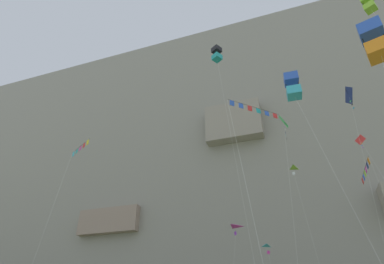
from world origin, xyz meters
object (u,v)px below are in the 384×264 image
(kite_box_low_right, at_px, (375,41))
(kite_diamond_upper_left, at_px, (367,151))
(kite_banner_far_right, at_px, (367,174))
(kite_delta_front_field, at_px, (291,176))
(kite_delta_mid_center, at_px, (233,234))
(kite_box_upper_mid, at_px, (293,86))
(kite_diamond_upper_right, at_px, (350,99))
(kite_banner_low_left, at_px, (76,158))
(kite_banner_high_center, at_px, (255,126))
(kite_box_high_right, at_px, (369,4))
(kite_box_mid_right, at_px, (217,54))
(kite_delta_far_left, at_px, (272,253))
(kite_diamond_mid_left, at_px, (284,127))

(kite_box_low_right, xyz_separation_m, kite_diamond_upper_left, (3.89, 23.99, 4.86))
(kite_banner_far_right, relative_size, kite_delta_front_field, 0.82)
(kite_delta_mid_center, distance_m, kite_box_upper_mid, 27.27)
(kite_diamond_upper_right, xyz_separation_m, kite_banner_low_left, (-25.72, -12.58, -9.39))
(kite_delta_mid_center, height_order, kite_box_upper_mid, kite_box_upper_mid)
(kite_delta_mid_center, height_order, kite_banner_high_center, kite_banner_high_center)
(kite_box_high_right, bearing_deg, kite_box_mid_right, 165.62)
(kite_delta_mid_center, distance_m, kite_box_low_right, 32.68)
(kite_box_low_right, distance_m, kite_box_upper_mid, 6.14)
(kite_banner_low_left, height_order, kite_delta_far_left, kite_banner_low_left)
(kite_diamond_upper_left, height_order, kite_delta_front_field, kite_diamond_upper_left)
(kite_diamond_mid_left, bearing_deg, kite_box_low_right, -73.57)
(kite_box_low_right, height_order, kite_diamond_upper_left, kite_diamond_upper_left)
(kite_box_mid_right, relative_size, kite_diamond_upper_right, 1.21)
(kite_delta_mid_center, relative_size, kite_banner_far_right, 0.77)
(kite_banner_far_right, distance_m, kite_banner_low_left, 29.69)
(kite_box_upper_mid, xyz_separation_m, kite_delta_far_left, (-4.75, 21.52, -7.18))
(kite_diamond_mid_left, bearing_deg, kite_diamond_upper_right, 11.04)
(kite_delta_mid_center, xyz_separation_m, kite_box_mid_right, (2.86, -16.60, 17.41))
(kite_box_low_right, distance_m, kite_banner_high_center, 7.64)
(kite_box_mid_right, bearing_deg, kite_banner_high_center, -69.19)
(kite_delta_mid_center, relative_size, kite_box_low_right, 0.79)
(kite_banner_high_center, xyz_separation_m, kite_diamond_mid_left, (1.71, 16.40, 9.42))
(kite_box_upper_mid, bearing_deg, kite_diamond_upper_left, 67.75)
(kite_box_low_right, relative_size, kite_box_upper_mid, 0.92)
(kite_box_upper_mid, xyz_separation_m, kite_banner_far_right, (6.62, 16.94, -0.53))
(kite_box_mid_right, height_order, kite_delta_far_left, kite_box_mid_right)
(kite_diamond_upper_left, bearing_deg, kite_box_mid_right, -143.51)
(kite_banner_far_right, distance_m, kite_delta_front_field, 10.95)
(kite_delta_front_field, relative_size, kite_diamond_mid_left, 0.88)
(kite_delta_mid_center, distance_m, kite_box_high_right, 31.41)
(kite_diamond_upper_left, height_order, kite_diamond_mid_left, kite_diamond_mid_left)
(kite_banner_far_right, distance_m, kite_box_high_right, 17.18)
(kite_delta_front_field, bearing_deg, kite_box_high_right, -63.97)
(kite_box_upper_mid, height_order, kite_box_high_right, kite_box_high_right)
(kite_box_mid_right, relative_size, kite_banner_low_left, 1.98)
(kite_diamond_upper_right, height_order, kite_banner_far_right, kite_diamond_upper_right)
(kite_diamond_upper_right, bearing_deg, kite_delta_front_field, 129.87)
(kite_diamond_mid_left, bearing_deg, kite_banner_high_center, -95.94)
(kite_box_upper_mid, bearing_deg, kite_banner_high_center, -127.41)
(kite_diamond_mid_left, bearing_deg, kite_banner_far_right, 27.73)
(kite_box_upper_mid, bearing_deg, kite_box_high_right, 28.20)
(kite_box_high_right, bearing_deg, kite_diamond_upper_left, 91.22)
(kite_box_mid_right, relative_size, kite_diamond_upper_left, 1.41)
(kite_box_mid_right, distance_m, kite_delta_front_field, 19.56)
(kite_banner_high_center, bearing_deg, kite_box_high_right, 35.73)
(kite_banner_high_center, distance_m, kite_delta_far_left, 25.14)
(kite_box_low_right, bearing_deg, kite_diamond_mid_left, 106.43)
(kite_delta_mid_center, bearing_deg, kite_banner_high_center, -75.47)
(kite_box_upper_mid, relative_size, kite_box_high_right, 0.60)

